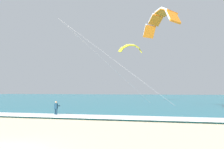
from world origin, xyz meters
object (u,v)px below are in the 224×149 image
(kitesurfer, at_px, (56,108))
(kite_primary, at_px, (161,19))
(surfboard, at_px, (56,116))
(kite_distant, at_px, (131,48))

(kitesurfer, bearing_deg, kite_primary, 27.16)
(surfboard, relative_size, kite_distant, 0.27)
(surfboard, distance_m, kitesurfer, 0.91)
(surfboard, distance_m, kite_primary, 17.37)
(kite_primary, distance_m, kite_distant, 24.20)
(kitesurfer, xyz_separation_m, kite_primary, (11.27, 5.78, 10.95))
(kitesurfer, distance_m, kite_primary, 16.75)
(surfboard, distance_m, kite_distant, 31.90)
(surfboard, height_order, kite_primary, kite_primary)
(kitesurfer, height_order, kite_primary, kite_primary)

